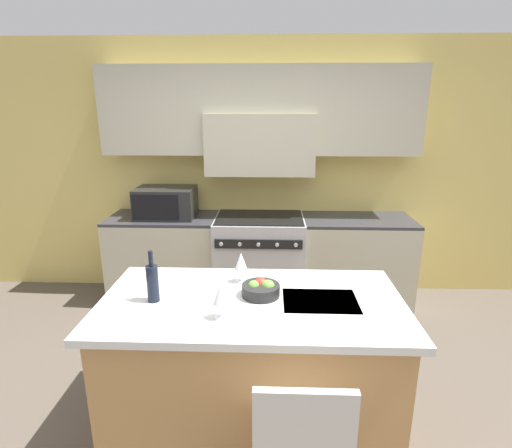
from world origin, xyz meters
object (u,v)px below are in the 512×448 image
Objects in this scene: wine_glass_near at (220,295)px; wine_glass_far at (241,262)px; microwave at (166,202)px; range_stove at (259,259)px; wine_bottle at (153,282)px; fruit_bowl at (261,289)px.

wine_glass_far is (0.08, 0.48, 0.00)m from wine_glass_near.
wine_glass_near is (0.81, -2.04, -0.02)m from microwave.
microwave reaches higher than range_stove.
microwave reaches higher than wine_glass_far.
wine_glass_near is at bearing -68.22° from microwave.
wine_glass_near is at bearing -94.30° from range_stove.
wine_bottle is 0.58m from wine_glass_far.
range_stove is at bearing 91.97° from fruit_bowl.
range_stove is 1.65m from wine_glass_far.
wine_glass_far reaches higher than range_stove.
wine_glass_near is at bearing -99.07° from wine_glass_far.
wine_glass_far is at bearing 125.05° from fruit_bowl.
wine_bottle is at bearing -107.36° from range_stove.
wine_bottle is (0.39, -1.85, -0.04)m from microwave.
wine_bottle is at bearing -171.40° from fruit_bowl.
microwave is 1.89m from wine_bottle.
wine_glass_far is 0.25m from fruit_bowl.
fruit_bowl is at bearing -59.71° from microwave.
wine_glass_far is at bearing -60.33° from microwave.
microwave is at bearing 111.78° from wine_glass_near.
wine_bottle is at bearing 156.14° from wine_glass_near.
wine_bottle reaches higher than wine_glass_near.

